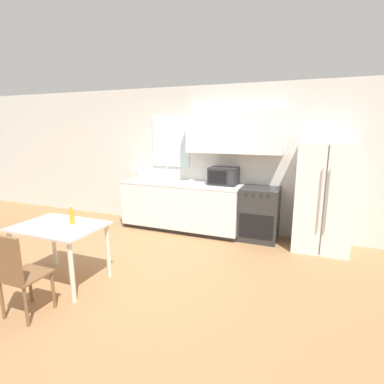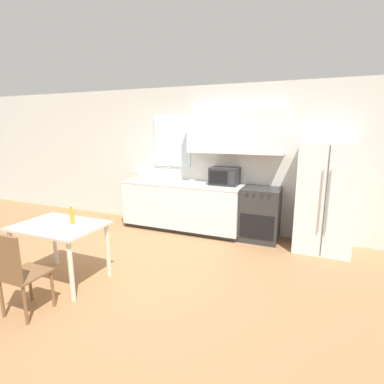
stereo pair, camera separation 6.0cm
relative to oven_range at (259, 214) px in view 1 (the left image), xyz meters
name	(u,v)px [view 1 (the left image)]	position (x,y,z in m)	size (l,w,h in m)	color
ground_plane	(144,270)	(-1.28, -1.79, -0.46)	(12.00, 12.00, 0.00)	#9E7047
wall_back	(203,154)	(-1.16, 0.29, 0.98)	(12.00, 0.38, 2.70)	silver
kitchen_counter	(181,206)	(-1.48, -0.04, 0.00)	(2.31, 0.68, 0.92)	#333333
oven_range	(259,214)	(0.00, 0.00, 0.00)	(0.65, 0.60, 0.93)	#2D2D2D
refrigerator	(324,197)	(1.00, -0.05, 0.40)	(0.84, 0.73, 1.73)	white
kitchen_sink	(164,181)	(-1.84, -0.03, 0.47)	(0.67, 0.40, 0.25)	#B7BABC
microwave	(223,176)	(-0.69, 0.08, 0.62)	(0.51, 0.36, 0.32)	#282828
coffee_mug	(191,182)	(-1.21, -0.19, 0.51)	(0.11, 0.08, 0.10)	white
grocery_bag_0	(138,175)	(-2.32, -0.20, 0.58)	(0.25, 0.22, 0.29)	silver
dining_table	(60,234)	(-2.08, -2.44, 0.18)	(1.06, 0.76, 0.75)	beige
dining_chair_near	(16,271)	(-1.89, -3.20, 0.07)	(0.41, 0.41, 0.93)	brown
drink_bottle	(72,216)	(-1.95, -2.34, 0.39)	(0.06, 0.06, 0.25)	orange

